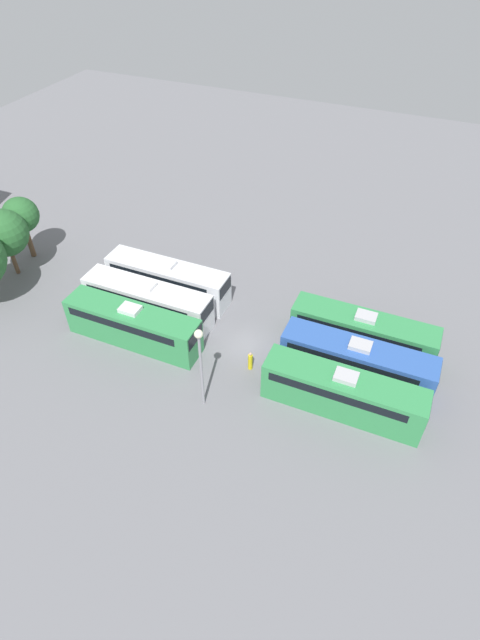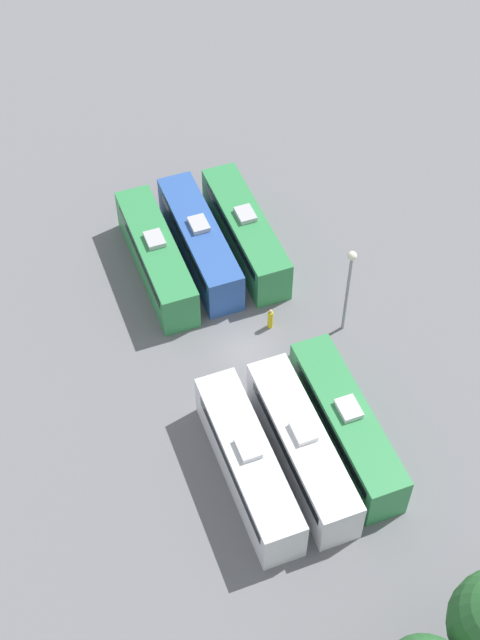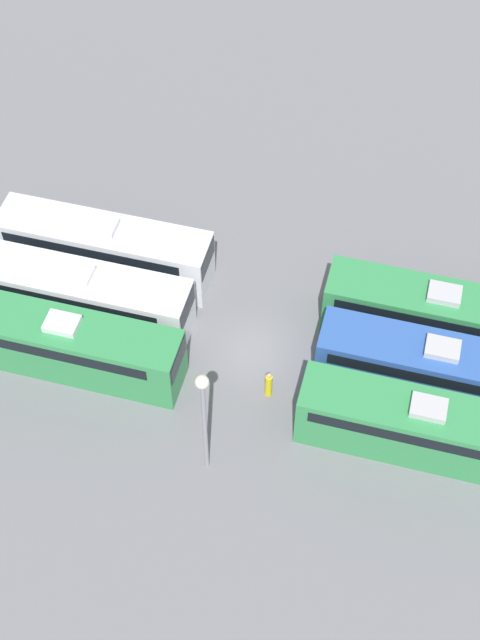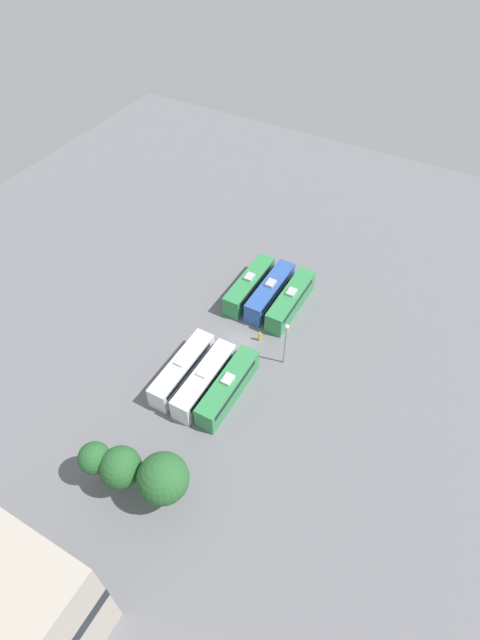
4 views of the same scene
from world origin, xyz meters
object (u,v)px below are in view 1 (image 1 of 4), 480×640
at_px(bus_2, 362,332).
at_px(light_pole, 200,356).
at_px(tree_2, 21,215).
at_px(bus_5, 167,279).
at_px(bus_4, 147,300).
at_px(bus_0, 342,392).
at_px(bus_1, 356,361).
at_px(bus_3, 133,324).
at_px(worker_person, 250,361).
at_px(tree_1, 4,233).

distance_m(bus_2, light_pole, 14.01).
bearing_deg(tree_2, bus_5, -90.27).
distance_m(bus_4, tree_2, 16.26).
xyz_separation_m(bus_0, bus_1, (3.37, -0.20, 0.00)).
bearing_deg(bus_0, light_pole, 110.58).
distance_m(bus_3, worker_person, 10.05).
relative_size(bus_3, tree_2, 1.79).
bearing_deg(tree_2, bus_4, -102.30).
bearing_deg(light_pole, worker_person, -21.96).
bearing_deg(light_pole, bus_4, 51.92).
height_order(bus_5, tree_1, tree_1).
xyz_separation_m(bus_0, bus_2, (6.67, 0.11, 0.00)).
relative_size(bus_1, bus_2, 1.00).
relative_size(light_pole, tree_1, 1.09).
distance_m(light_pole, tree_1, 24.77).
bearing_deg(bus_1, bus_0, 176.53).
relative_size(bus_3, bus_5, 1.00).
relative_size(bus_0, bus_2, 1.00).
bearing_deg(bus_1, tree_1, 89.32).
bearing_deg(tree_2, bus_3, -111.92).
height_order(bus_0, bus_4, same).
bearing_deg(bus_2, worker_person, 127.54).
bearing_deg(bus_2, bus_0, -179.04).
bearing_deg(worker_person, bus_1, -73.07).
xyz_separation_m(bus_3, worker_person, (0.84, -9.96, -0.98)).
bearing_deg(worker_person, tree_1, 83.92).
height_order(bus_3, tree_1, tree_1).
height_order(bus_1, bus_2, same).
bearing_deg(bus_0, bus_1, -3.47).
relative_size(bus_2, worker_person, 6.68).
bearing_deg(bus_3, bus_4, 8.96).
distance_m(bus_1, tree_2, 34.00).
relative_size(bus_2, light_pole, 1.57).
xyz_separation_m(bus_1, bus_4, (-0.08, 18.07, 0.00)).
distance_m(bus_1, bus_4, 18.08).
bearing_deg(worker_person, bus_2, -52.46).
xyz_separation_m(bus_0, bus_3, (0.21, 17.38, 0.00)).
height_order(worker_person, tree_2, tree_2).
height_order(bus_0, bus_5, same).
height_order(bus_0, tree_2, tree_2).
distance_m(bus_0, bus_3, 17.39).
distance_m(bus_2, worker_person, 9.27).
bearing_deg(bus_3, bus_5, 3.64).
relative_size(bus_2, bus_3, 1.00).
bearing_deg(tree_1, bus_3, -102.88).
xyz_separation_m(bus_5, tree_1, (-2.86, 15.14, 2.70)).
distance_m(bus_4, bus_5, 3.34).
relative_size(bus_1, worker_person, 6.68).
height_order(worker_person, light_pole, light_pole).
relative_size(bus_4, tree_1, 1.71).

